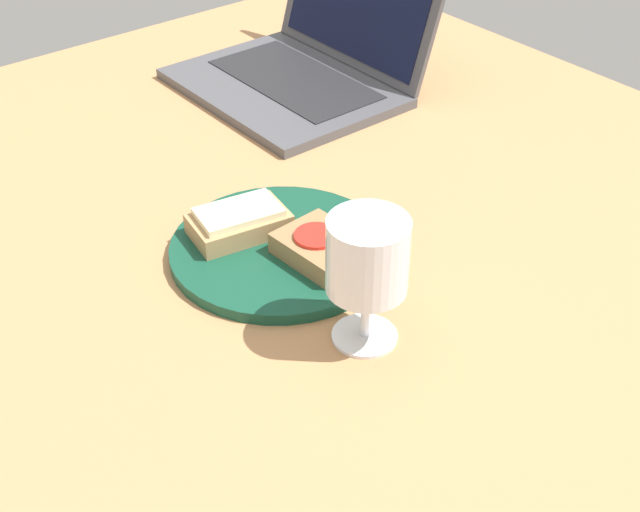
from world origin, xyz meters
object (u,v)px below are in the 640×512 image
Objects in this scene: plate at (280,249)px; sandwich_with_cheese at (239,222)px; laptop at (307,61)px; sandwich_with_tomato at (322,247)px; wine_glass at (367,263)px.

plate is 5.78cm from sandwich_with_cheese.
laptop is (-33.69, 30.53, 3.20)cm from plate.
sandwich_with_tomato is 0.30× the size of laptop.
plate is at bearing -42.19° from laptop.
laptop is at bearing 143.68° from sandwich_with_tomato.
sandwich_with_cheese is at bearing -155.00° from plate.
sandwich_with_cheese is (-9.63, -4.49, 0.23)cm from sandwich_with_tomato.
laptop reaches higher than wine_glass.
wine_glass is at bearing -6.77° from plate.
laptop is at bearing 147.25° from wine_glass.
plate is 0.76× the size of laptop.
sandwich_with_tomato is (4.80, 2.23, 2.00)cm from plate.
plate is 2.11× the size of sandwich_with_cheese.
wine_glass reaches higher than sandwich_with_tomato.
plate is 45.58cm from laptop.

